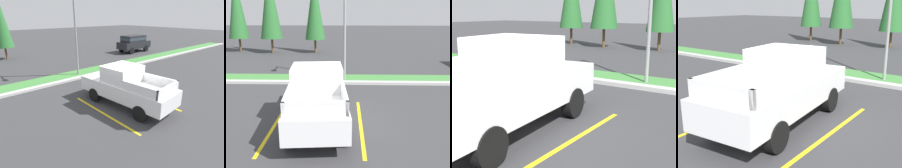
% 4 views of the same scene
% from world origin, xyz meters
% --- Properties ---
extents(ground_plane, '(120.00, 120.00, 0.00)m').
position_xyz_m(ground_plane, '(0.00, 0.00, 0.00)').
color(ground_plane, '#38383A').
extents(parking_line_near, '(0.12, 4.80, 0.01)m').
position_xyz_m(parking_line_near, '(-1.58, -0.47, 0.00)').
color(parking_line_near, yellow).
rests_on(parking_line_near, ground).
extents(parking_line_far, '(0.12, 4.80, 0.01)m').
position_xyz_m(parking_line_far, '(1.52, -0.47, 0.00)').
color(parking_line_far, yellow).
rests_on(parking_line_far, ground).
extents(curb_strip, '(56.00, 0.40, 0.15)m').
position_xyz_m(curb_strip, '(0.00, 5.00, 0.07)').
color(curb_strip, '#B2B2AD').
rests_on(curb_strip, ground).
extents(grass_median, '(56.00, 1.80, 0.06)m').
position_xyz_m(grass_median, '(0.00, 6.10, 0.03)').
color(grass_median, '#42843D').
rests_on(grass_median, ground).
extents(pickup_truck_main, '(2.34, 5.37, 2.10)m').
position_xyz_m(pickup_truck_main, '(-0.03, -0.42, 1.04)').
color(pickup_truck_main, black).
rests_on(pickup_truck_main, ground).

